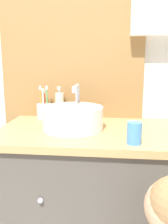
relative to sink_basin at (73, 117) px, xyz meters
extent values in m
cube|color=silver|center=(0.13, 0.32, 0.29)|extent=(3.20, 0.06, 2.50)
cube|color=olive|center=(-0.05, 0.28, 0.41)|extent=(0.87, 0.02, 1.22)
cube|color=#B2C1CC|center=(-0.05, 0.28, 0.41)|extent=(0.81, 0.01, 1.16)
cube|color=#4C4742|center=(0.13, 0.00, -0.53)|extent=(0.99, 0.54, 0.86)
cube|color=tan|center=(0.13, 0.00, -0.08)|extent=(1.03, 0.58, 0.03)
sphere|color=silver|center=(-0.11, -0.28, -0.31)|extent=(0.02, 0.02, 0.02)
sphere|color=silver|center=(0.36, -0.28, -0.31)|extent=(0.02, 0.02, 0.02)
cylinder|color=silver|center=(0.00, 0.00, 0.00)|extent=(0.31, 0.31, 0.12)
cylinder|color=silver|center=(0.00, 0.00, 0.05)|extent=(0.25, 0.25, 0.01)
cylinder|color=silver|center=(0.00, 0.17, 0.04)|extent=(0.02, 0.02, 0.21)
cylinder|color=silver|center=(0.00, 0.11, 0.15)|extent=(0.02, 0.14, 0.02)
cylinder|color=silver|center=(0.00, 0.04, 0.13)|extent=(0.02, 0.02, 0.02)
sphere|color=white|center=(0.08, 0.17, -0.02)|extent=(0.05, 0.05, 0.05)
cylinder|color=beige|center=(-0.21, 0.21, -0.02)|extent=(0.09, 0.09, 0.09)
cylinder|color=#47B26B|center=(-0.19, 0.21, 0.04)|extent=(0.01, 0.01, 0.19)
cube|color=white|center=(-0.19, 0.21, 0.13)|extent=(0.01, 0.02, 0.02)
cylinder|color=#D6423D|center=(-0.21, 0.23, 0.03)|extent=(0.01, 0.01, 0.16)
cube|color=white|center=(-0.21, 0.23, 0.10)|extent=(0.01, 0.02, 0.02)
cylinder|color=orange|center=(-0.23, 0.21, 0.04)|extent=(0.01, 0.01, 0.19)
cube|color=white|center=(-0.23, 0.21, 0.13)|extent=(0.01, 0.02, 0.02)
cylinder|color=white|center=(-0.21, 0.20, 0.04)|extent=(0.01, 0.01, 0.17)
cube|color=white|center=(-0.21, 0.20, 0.11)|extent=(0.01, 0.02, 0.02)
cylinder|color=beige|center=(-0.12, 0.23, 0.02)|extent=(0.05, 0.05, 0.16)
cylinder|color=silver|center=(-0.12, 0.23, 0.11)|extent=(0.02, 0.02, 0.02)
cube|color=silver|center=(-0.12, 0.22, 0.13)|extent=(0.02, 0.03, 0.02)
cylinder|color=#E0CC70|center=(0.43, -0.30, -0.34)|extent=(0.10, 0.27, 0.05)
cylinder|color=#3884DB|center=(0.40, -0.17, -0.30)|extent=(0.02, 0.05, 0.12)
cylinder|color=#4789D1|center=(0.29, -0.21, -0.01)|extent=(0.06, 0.06, 0.09)
camera|label=1|loc=(0.19, -1.23, 0.29)|focal=40.00mm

